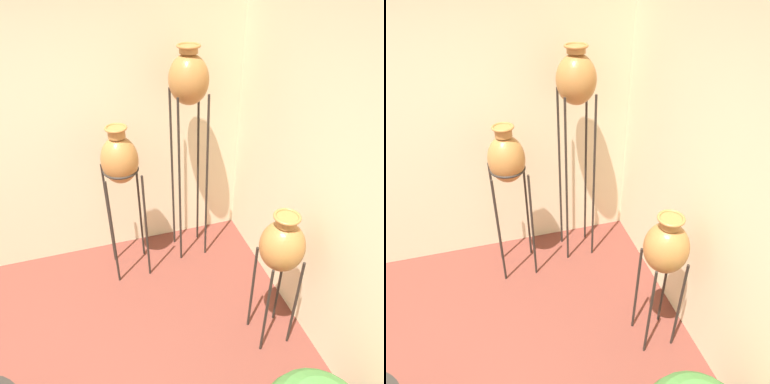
# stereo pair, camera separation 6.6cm
# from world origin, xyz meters

# --- Properties ---
(vase_stand_tall) EXTENTS (0.32, 0.32, 1.97)m
(vase_stand_tall) POSITION_xyz_m (1.56, 1.85, 1.67)
(vase_stand_tall) COLOR #28231E
(vase_stand_tall) RESTS_ON ground_plane
(vase_stand_medium) EXTENTS (0.30, 0.30, 1.44)m
(vase_stand_medium) POSITION_xyz_m (0.95, 1.76, 1.14)
(vase_stand_medium) COLOR #28231E
(vase_stand_medium) RESTS_ON ground_plane
(vase_stand_short) EXTENTS (0.30, 0.30, 1.17)m
(vase_stand_short) POSITION_xyz_m (1.85, 0.70, 0.90)
(vase_stand_short) COLOR #28231E
(vase_stand_short) RESTS_ON ground_plane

